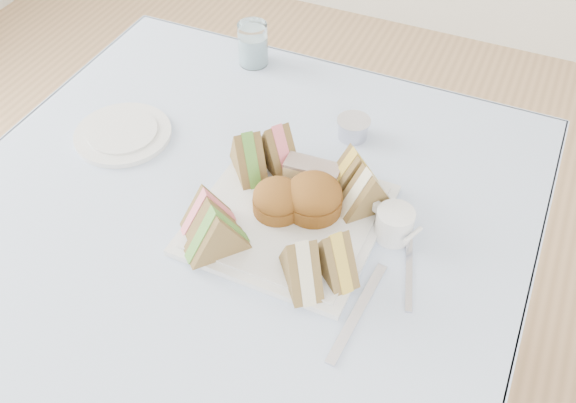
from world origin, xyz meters
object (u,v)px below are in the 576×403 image
at_px(water_glass, 253,44).
at_px(serving_plate, 288,219).
at_px(creamer_jug, 394,224).
at_px(table, 242,331).

bearing_deg(water_glass, serving_plate, -56.85).
height_order(water_glass, creamer_jug, water_glass).
bearing_deg(table, creamer_jug, 13.62).
relative_size(table, water_glass, 9.30).
height_order(table, creamer_jug, creamer_jug).
bearing_deg(table, water_glass, 111.21).
height_order(table, water_glass, water_glass).
distance_m(serving_plate, water_glass, 0.49).
bearing_deg(serving_plate, water_glass, 123.76).
relative_size(table, serving_plate, 2.91).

